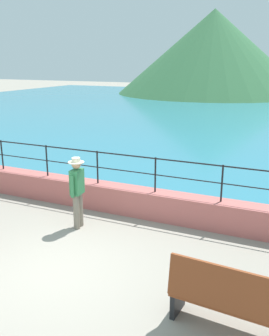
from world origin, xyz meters
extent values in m
plane|color=gray|center=(0.00, 0.00, 0.00)|extent=(120.00, 120.00, 0.00)
cube|color=#BC605B|center=(0.00, 3.20, 0.35)|extent=(20.00, 0.56, 0.70)
cylinder|color=black|center=(-4.18, 3.20, 1.15)|extent=(0.04, 0.04, 0.90)
cylinder|color=black|center=(-2.51, 3.20, 1.15)|extent=(0.04, 0.04, 0.90)
cylinder|color=black|center=(-0.84, 3.20, 1.15)|extent=(0.04, 0.04, 0.90)
cylinder|color=black|center=(0.84, 3.20, 1.15)|extent=(0.04, 0.04, 0.90)
cylinder|color=black|center=(2.51, 3.20, 1.15)|extent=(0.04, 0.04, 0.90)
cylinder|color=black|center=(0.00, 3.20, 1.57)|extent=(18.40, 0.04, 0.04)
cylinder|color=black|center=(0.00, 3.20, 1.15)|extent=(18.40, 0.03, 0.03)
cube|color=teal|center=(0.00, 25.84, 0.03)|extent=(64.00, 44.32, 0.06)
cone|color=#33663D|center=(-6.86, 41.45, 4.90)|extent=(22.90, 22.90, 9.80)
cube|color=brown|center=(3.37, -0.26, 0.46)|extent=(1.73, 0.64, 0.06)
cube|color=brown|center=(3.35, -0.48, 0.81)|extent=(1.71, 0.27, 0.64)
cube|color=black|center=(2.58, -0.21, 0.22)|extent=(0.11, 0.47, 0.43)
cylinder|color=slate|center=(-0.63, 1.96, 0.43)|extent=(0.15, 0.15, 0.86)
cylinder|color=slate|center=(-0.62, 1.78, 0.43)|extent=(0.15, 0.15, 0.86)
cube|color=#337F4C|center=(-0.63, 1.87, 1.16)|extent=(0.25, 0.38, 0.60)
cylinder|color=#337F4C|center=(-0.65, 2.11, 1.12)|extent=(0.09, 0.09, 0.52)
cylinder|color=#337F4C|center=(-0.60, 1.63, 1.12)|extent=(0.09, 0.09, 0.52)
sphere|color=tan|center=(-0.63, 1.87, 1.59)|extent=(0.22, 0.22, 0.22)
cylinder|color=beige|center=(-0.63, 1.87, 1.64)|extent=(0.38, 0.38, 0.02)
cylinder|color=beige|center=(-0.63, 1.87, 1.70)|extent=(0.20, 0.20, 0.10)
camera|label=1|loc=(4.10, -5.22, 3.91)|focal=40.11mm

